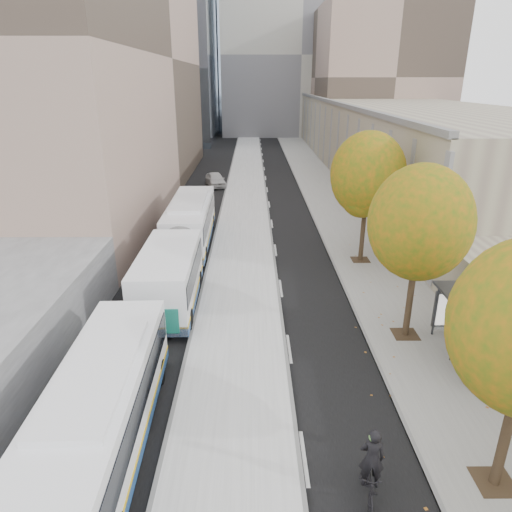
{
  "coord_description": "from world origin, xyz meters",
  "views": [
    {
      "loc": [
        -3.2,
        -4.62,
        10.67
      ],
      "look_at": [
        -3.02,
        16.47,
        2.5
      ],
      "focal_mm": 32.0,
      "sensor_mm": 36.0,
      "label": 1
    }
  ],
  "objects_px": {
    "cyclist": "(370,474)",
    "bus_far": "(183,241)",
    "distant_car": "(216,180)",
    "bus_shelter": "(482,314)"
  },
  "relations": [
    {
      "from": "cyclist",
      "to": "distant_car",
      "type": "height_order",
      "value": "cyclist"
    },
    {
      "from": "bus_shelter",
      "to": "distant_car",
      "type": "xyz_separation_m",
      "value": [
        -12.79,
        32.71,
        -1.46
      ]
    },
    {
      "from": "bus_far",
      "to": "distant_car",
      "type": "height_order",
      "value": "bus_far"
    },
    {
      "from": "bus_shelter",
      "to": "cyclist",
      "type": "height_order",
      "value": "bus_shelter"
    },
    {
      "from": "bus_far",
      "to": "distant_car",
      "type": "xyz_separation_m",
      "value": [
        0.27,
        22.35,
        -0.9
      ]
    },
    {
      "from": "bus_shelter",
      "to": "cyclist",
      "type": "relative_size",
      "value": 1.89
    },
    {
      "from": "bus_shelter",
      "to": "cyclist",
      "type": "xyz_separation_m",
      "value": [
        -5.77,
        -6.38,
        -1.32
      ]
    },
    {
      "from": "cyclist",
      "to": "bus_far",
      "type": "bearing_deg",
      "value": 121.1
    },
    {
      "from": "cyclist",
      "to": "distant_car",
      "type": "bearing_deg",
      "value": 107.73
    },
    {
      "from": "cyclist",
      "to": "distant_car",
      "type": "xyz_separation_m",
      "value": [
        -7.03,
        39.08,
        -0.14
      ]
    }
  ]
}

